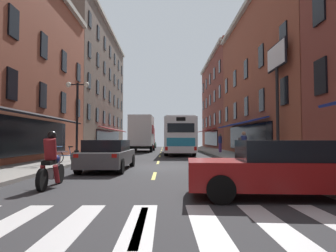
{
  "coord_description": "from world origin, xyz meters",
  "views": [
    {
      "loc": [
        0.41,
        -14.99,
        1.42
      ],
      "look_at": [
        0.68,
        10.35,
        2.54
      ],
      "focal_mm": 31.61,
      "sensor_mm": 36.0,
      "label": 1
    }
  ],
  "objects_px": {
    "sedan_mid": "(108,155)",
    "pedestrian_near": "(244,145)",
    "pedestrian_mid": "(220,143)",
    "box_truck": "(143,134)",
    "bicycle_near": "(67,157)",
    "transit_bus": "(179,136)",
    "sedan_near": "(287,168)",
    "billboard_sign": "(277,72)",
    "sedan_far": "(149,144)",
    "motorcycle_rider": "(51,163)",
    "street_lamp_twin": "(77,116)"
  },
  "relations": [
    {
      "from": "sedan_mid",
      "to": "pedestrian_near",
      "type": "relative_size",
      "value": 2.78
    },
    {
      "from": "sedan_mid",
      "to": "pedestrian_mid",
      "type": "height_order",
      "value": "pedestrian_mid"
    },
    {
      "from": "box_truck",
      "to": "bicycle_near",
      "type": "bearing_deg",
      "value": -98.04
    },
    {
      "from": "transit_bus",
      "to": "box_truck",
      "type": "distance_m",
      "value": 6.36
    },
    {
      "from": "sedan_near",
      "to": "sedan_mid",
      "type": "distance_m",
      "value": 8.53
    },
    {
      "from": "billboard_sign",
      "to": "sedan_far",
      "type": "xyz_separation_m",
      "value": [
        -9.05,
        28.42,
        -4.68
      ]
    },
    {
      "from": "sedan_mid",
      "to": "motorcycle_rider",
      "type": "bearing_deg",
      "value": -98.72
    },
    {
      "from": "sedan_far",
      "to": "motorcycle_rider",
      "type": "distance_m",
      "value": 36.92
    },
    {
      "from": "transit_bus",
      "to": "sedan_near",
      "type": "relative_size",
      "value": 2.58
    },
    {
      "from": "sedan_mid",
      "to": "box_truck",
      "type": "bearing_deg",
      "value": 89.75
    },
    {
      "from": "billboard_sign",
      "to": "box_truck",
      "type": "relative_size",
      "value": 0.91
    },
    {
      "from": "transit_bus",
      "to": "motorcycle_rider",
      "type": "height_order",
      "value": "transit_bus"
    },
    {
      "from": "billboard_sign",
      "to": "sedan_mid",
      "type": "relative_size",
      "value": 1.45
    },
    {
      "from": "sedan_far",
      "to": "street_lamp_twin",
      "type": "xyz_separation_m",
      "value": [
        -2.91,
        -27.77,
        2.06
      ]
    },
    {
      "from": "sedan_near",
      "to": "pedestrian_near",
      "type": "distance_m",
      "value": 10.41
    },
    {
      "from": "street_lamp_twin",
      "to": "pedestrian_mid",
      "type": "bearing_deg",
      "value": 45.01
    },
    {
      "from": "pedestrian_mid",
      "to": "sedan_mid",
      "type": "bearing_deg",
      "value": 159.18
    },
    {
      "from": "sedan_mid",
      "to": "pedestrian_near",
      "type": "distance_m",
      "value": 8.2
    },
    {
      "from": "billboard_sign",
      "to": "box_truck",
      "type": "height_order",
      "value": "billboard_sign"
    },
    {
      "from": "motorcycle_rider",
      "to": "pedestrian_mid",
      "type": "bearing_deg",
      "value": 66.28
    },
    {
      "from": "motorcycle_rider",
      "to": "bicycle_near",
      "type": "distance_m",
      "value": 6.88
    },
    {
      "from": "bicycle_near",
      "to": "pedestrian_mid",
      "type": "bearing_deg",
      "value": 51.61
    },
    {
      "from": "billboard_sign",
      "to": "street_lamp_twin",
      "type": "xyz_separation_m",
      "value": [
        -11.96,
        0.65,
        -2.62
      ]
    },
    {
      "from": "sedan_mid",
      "to": "pedestrian_near",
      "type": "height_order",
      "value": "pedestrian_near"
    },
    {
      "from": "sedan_near",
      "to": "bicycle_near",
      "type": "distance_m",
      "value": 11.53
    },
    {
      "from": "street_lamp_twin",
      "to": "sedan_near",
      "type": "bearing_deg",
      "value": -52.3
    },
    {
      "from": "billboard_sign",
      "to": "box_truck",
      "type": "xyz_separation_m",
      "value": [
        -9.15,
        16.29,
        -3.4
      ]
    },
    {
      "from": "billboard_sign",
      "to": "bicycle_near",
      "type": "relative_size",
      "value": 4.15
    },
    {
      "from": "box_truck",
      "to": "street_lamp_twin",
      "type": "height_order",
      "value": "street_lamp_twin"
    },
    {
      "from": "sedan_mid",
      "to": "sedan_near",
      "type": "bearing_deg",
      "value": -49.16
    },
    {
      "from": "sedan_near",
      "to": "street_lamp_twin",
      "type": "xyz_separation_m",
      "value": [
        -8.3,
        10.74,
        2.08
      ]
    },
    {
      "from": "box_truck",
      "to": "bicycle_near",
      "type": "relative_size",
      "value": 4.56
    },
    {
      "from": "sedan_far",
      "to": "street_lamp_twin",
      "type": "relative_size",
      "value": 0.97
    },
    {
      "from": "pedestrian_near",
      "to": "sedan_far",
      "type": "bearing_deg",
      "value": -161.22
    },
    {
      "from": "street_lamp_twin",
      "to": "motorcycle_rider",
      "type": "bearing_deg",
      "value": -77.8
    },
    {
      "from": "box_truck",
      "to": "bicycle_near",
      "type": "distance_m",
      "value": 18.37
    },
    {
      "from": "box_truck",
      "to": "sedan_far",
      "type": "height_order",
      "value": "box_truck"
    },
    {
      "from": "street_lamp_twin",
      "to": "transit_bus",
      "type": "bearing_deg",
      "value": 57.74
    },
    {
      "from": "billboard_sign",
      "to": "transit_bus",
      "type": "distance_m",
      "value": 12.97
    },
    {
      "from": "transit_bus",
      "to": "pedestrian_mid",
      "type": "xyz_separation_m",
      "value": [
        3.99,
        0.07,
        -0.65
      ]
    },
    {
      "from": "transit_bus",
      "to": "sedan_mid",
      "type": "relative_size",
      "value": 2.6
    },
    {
      "from": "sedan_far",
      "to": "transit_bus",
      "type": "bearing_deg",
      "value": -77.53
    },
    {
      "from": "billboard_sign",
      "to": "pedestrian_mid",
      "type": "distance_m",
      "value": 12.21
    },
    {
      "from": "sedan_mid",
      "to": "sedan_far",
      "type": "bearing_deg",
      "value": 89.66
    },
    {
      "from": "transit_bus",
      "to": "bicycle_near",
      "type": "relative_size",
      "value": 7.45
    },
    {
      "from": "billboard_sign",
      "to": "sedan_near",
      "type": "bearing_deg",
      "value": -109.94
    },
    {
      "from": "sedan_far",
      "to": "motorcycle_rider",
      "type": "height_order",
      "value": "motorcycle_rider"
    },
    {
      "from": "motorcycle_rider",
      "to": "pedestrian_near",
      "type": "height_order",
      "value": "pedestrian_near"
    },
    {
      "from": "sedan_near",
      "to": "pedestrian_mid",
      "type": "distance_m",
      "value": 21.57
    },
    {
      "from": "bicycle_near",
      "to": "pedestrian_near",
      "type": "height_order",
      "value": "pedestrian_near"
    }
  ]
}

